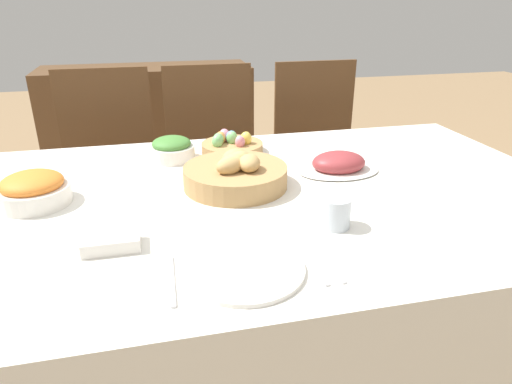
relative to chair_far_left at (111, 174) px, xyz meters
name	(u,v)px	position (x,y,z in m)	size (l,w,h in m)	color
dining_table	(256,302)	(0.48, -0.90, -0.14)	(1.89, 1.12, 0.77)	silver
chair_far_left	(111,174)	(0.00, 0.00, 0.00)	(0.42, 0.42, 0.99)	brown
chair_far_right	(320,158)	(1.03, 0.00, 0.00)	(0.42, 0.42, 0.99)	brown
chair_far_center	(213,166)	(0.48, 0.00, 0.00)	(0.42, 0.42, 0.99)	brown
sideboard	(151,131)	(0.20, 1.04, -0.09)	(1.35, 0.44, 0.86)	brown
bread_basket	(236,174)	(0.44, -0.84, 0.28)	(0.31, 0.31, 0.11)	#AD8451
egg_basket	(231,145)	(0.48, -0.53, 0.27)	(0.22, 0.22, 0.08)	#AD8451
ham_platter	(339,164)	(0.78, -0.79, 0.27)	(0.27, 0.19, 0.07)	silver
green_salad_bowl	(172,149)	(0.27, -0.55, 0.28)	(0.16, 0.16, 0.08)	silver
carrot_bowl	(33,190)	(-0.12, -0.84, 0.28)	(0.19, 0.19, 0.09)	silver
dinner_plate	(245,269)	(0.37, -1.29, 0.25)	(0.25, 0.25, 0.01)	silver
fork	(172,280)	(0.22, -1.29, 0.25)	(0.02, 0.18, 0.00)	silver
knife	(314,261)	(0.52, -1.29, 0.25)	(0.02, 0.18, 0.00)	silver
spoon	(327,260)	(0.55, -1.29, 0.25)	(0.02, 0.18, 0.00)	silver
drinking_cup	(336,212)	(0.62, -1.14, 0.28)	(0.07, 0.07, 0.08)	silver
butter_dish	(111,242)	(0.10, -1.13, 0.26)	(0.13, 0.08, 0.03)	silver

